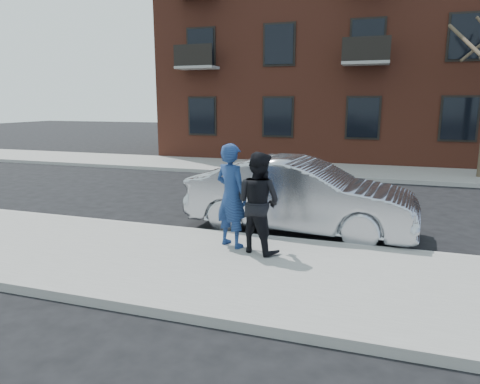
% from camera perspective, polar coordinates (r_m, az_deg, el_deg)
% --- Properties ---
extents(ground, '(100.00, 100.00, 0.00)m').
position_cam_1_polar(ground, '(7.31, 10.09, -11.31)').
color(ground, black).
rests_on(ground, ground).
extents(near_sidewalk, '(50.00, 3.50, 0.15)m').
position_cam_1_polar(near_sidewalk, '(7.05, 9.82, -11.53)').
color(near_sidewalk, gray).
rests_on(near_sidewalk, ground).
extents(near_curb, '(50.00, 0.10, 0.15)m').
position_cam_1_polar(near_curb, '(8.73, 11.56, -6.97)').
color(near_curb, '#999691').
rests_on(near_curb, ground).
extents(far_sidewalk, '(50.00, 3.50, 0.15)m').
position_cam_1_polar(far_sidewalk, '(18.16, 15.15, 2.63)').
color(far_sidewalk, gray).
rests_on(far_sidewalk, ground).
extents(far_curb, '(50.00, 0.10, 0.15)m').
position_cam_1_polar(far_curb, '(16.39, 14.80, 1.69)').
color(far_curb, '#999691').
rests_on(far_curb, ground).
extents(apartment_building, '(24.30, 10.30, 12.30)m').
position_cam_1_polar(apartment_building, '(24.92, 21.71, 18.67)').
color(apartment_building, '#602B1D').
rests_on(apartment_building, ground).
extents(silver_sedan, '(5.13, 2.14, 1.65)m').
position_cam_1_polar(silver_sedan, '(9.59, 8.00, -0.49)').
color(silver_sedan, '#999BA3').
rests_on(silver_sedan, ground).
extents(man_hoodie, '(0.85, 0.73, 1.97)m').
position_cam_1_polar(man_hoodie, '(8.04, -1.16, -0.49)').
color(man_hoodie, navy).
rests_on(man_hoodie, near_sidewalk).
extents(man_peacoat, '(1.09, 0.97, 1.85)m').
position_cam_1_polar(man_peacoat, '(7.77, 2.44, -1.40)').
color(man_peacoat, black).
rests_on(man_peacoat, near_sidewalk).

